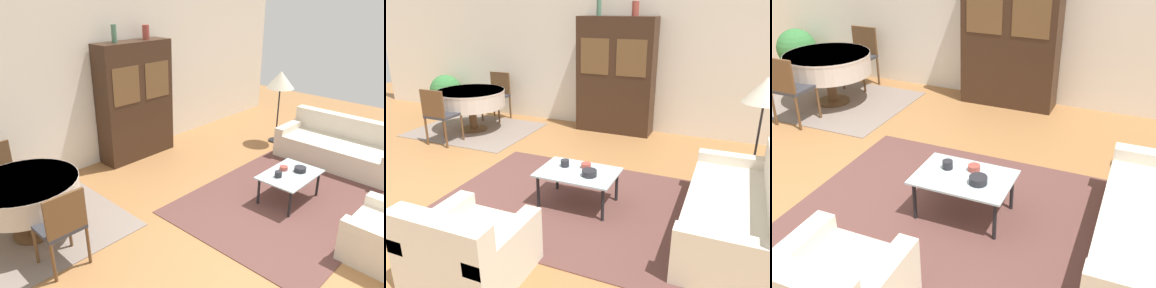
# 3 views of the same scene
# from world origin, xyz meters

# --- Properties ---
(ground_plane) EXTENTS (14.00, 14.00, 0.00)m
(ground_plane) POSITION_xyz_m (0.00, 0.00, 0.00)
(ground_plane) COLOR #9E6B3D
(wall_back) EXTENTS (10.00, 0.06, 2.70)m
(wall_back) POSITION_xyz_m (0.00, 3.63, 1.35)
(wall_back) COLOR silver
(wall_back) RESTS_ON ground_plane
(area_rug) EXTENTS (2.94, 2.29, 0.01)m
(area_rug) POSITION_xyz_m (1.19, 0.55, 0.01)
(area_rug) COLOR brown
(area_rug) RESTS_ON ground_plane
(dining_rug) EXTENTS (2.14, 1.74, 0.01)m
(dining_rug) POSITION_xyz_m (-1.58, 2.38, 0.01)
(dining_rug) COLOR gray
(dining_rug) RESTS_ON ground_plane
(coffee_table) EXTENTS (0.90, 0.61, 0.41)m
(coffee_table) POSITION_xyz_m (1.30, 0.55, 0.38)
(coffee_table) COLOR black
(coffee_table) RESTS_ON area_rug
(display_cabinet) EXTENTS (1.36, 0.44, 2.03)m
(display_cabinet) POSITION_xyz_m (0.82, 3.37, 1.02)
(display_cabinet) COLOR #382316
(display_cabinet) RESTS_ON ground_plane
(dining_table) EXTENTS (1.23, 1.23, 0.74)m
(dining_table) POSITION_xyz_m (-1.61, 2.36, 0.60)
(dining_table) COLOR brown
(dining_table) RESTS_ON dining_rug
(dining_chair_near) EXTENTS (0.44, 0.44, 0.93)m
(dining_chair_near) POSITION_xyz_m (-1.61, 1.53, 0.55)
(dining_chair_near) COLOR brown
(dining_chair_near) RESTS_ON dining_rug
(dining_chair_far) EXTENTS (0.44, 0.44, 0.93)m
(dining_chair_far) POSITION_xyz_m (-1.61, 3.19, 0.55)
(dining_chair_far) COLOR brown
(dining_chair_far) RESTS_ON dining_rug
(cup) EXTENTS (0.10, 0.10, 0.08)m
(cup) POSITION_xyz_m (1.10, 0.62, 0.46)
(cup) COLOR #232328
(cup) RESTS_ON coffee_table
(bowl) EXTENTS (0.17, 0.17, 0.07)m
(bowl) POSITION_xyz_m (1.46, 0.49, 0.45)
(bowl) COLOR #232328
(bowl) RESTS_ON coffee_table
(bowl_small) EXTENTS (0.12, 0.12, 0.05)m
(bowl_small) POSITION_xyz_m (1.34, 0.68, 0.45)
(bowl_small) COLOR #9E4238
(bowl_small) RESTS_ON coffee_table
(potted_plant) EXTENTS (0.66, 0.66, 0.83)m
(potted_plant) POSITION_xyz_m (-2.89, 3.14, 0.48)
(potted_plant) COLOR #4C4C51
(potted_plant) RESTS_ON ground_plane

